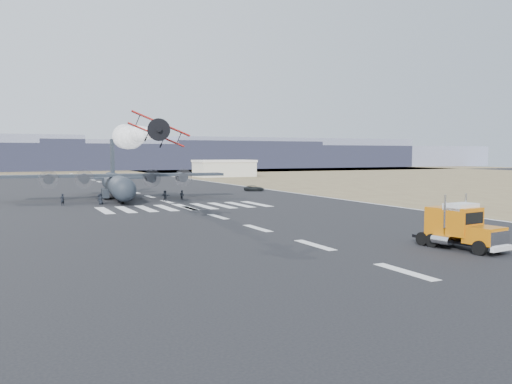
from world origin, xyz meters
TOP-DOWN VIEW (x-y plane):
  - ground at (0.00, 0.00)m, footprint 500.00×500.00m
  - scrub_far at (0.00, 230.00)m, footprint 500.00×80.00m
  - runway_markings at (0.00, 60.00)m, footprint 60.00×260.00m
  - ridge_seg_d at (0.00, 260.00)m, footprint 150.00×50.00m
  - ridge_seg_e at (65.00, 260.00)m, footprint 150.00×50.00m
  - ridge_seg_f at (130.00, 260.00)m, footprint 150.00×50.00m
  - ridge_seg_g at (195.00, 260.00)m, footprint 150.00×50.00m
  - hangar_right at (46.00, 150.00)m, footprint 20.50×12.50m
  - semi_truck at (10.21, 5.18)m, footprint 3.91×8.88m
  - aerobatic_biplane at (-9.90, 27.86)m, footprint 6.15×5.93m
  - smoke_trail at (-6.83, 56.61)m, footprint 5.93×35.26m
  - transport_aircraft at (-6.36, 70.51)m, footprint 38.21×31.39m
  - support_vehicle at (24.36, 77.74)m, footprint 4.87×3.91m
  - crew_a at (-5.23, 64.53)m, footprint 0.83×0.75m
  - crew_b at (3.28, 62.19)m, footprint 0.81×0.98m
  - crew_c at (-11.15, 60.38)m, footprint 0.70×1.11m
  - crew_d at (-7.60, 62.35)m, footprint 1.04×0.86m
  - crew_e at (-10.95, 59.73)m, footprint 1.02×0.96m
  - crew_f at (-0.11, 60.89)m, footprint 1.38×1.78m
  - crew_g at (-16.71, 60.40)m, footprint 0.85×0.79m
  - crew_h at (-7.11, 62.09)m, footprint 0.81×0.50m

SIDE VIEW (x-z plane):
  - ground at x=0.00m, z-range 0.00..0.00m
  - scrub_far at x=0.00m, z-range 0.00..0.00m
  - runway_markings at x=0.00m, z-range 0.00..0.01m
  - support_vehicle at x=24.36m, z-range 0.00..1.23m
  - crew_d at x=-7.60m, z-range 0.00..1.58m
  - crew_c at x=-11.15m, z-range 0.00..1.59m
  - crew_h at x=-7.11m, z-range 0.00..1.66m
  - crew_b at x=3.28m, z-range 0.00..1.73m
  - crew_e at x=-10.95m, z-range 0.00..1.79m
  - crew_g at x=-16.71m, z-range 0.00..1.86m
  - crew_f at x=-0.11m, z-range 0.00..1.87m
  - crew_a at x=-5.23m, z-range 0.00..1.89m
  - semi_truck at x=10.21m, z-range -0.03..3.87m
  - transport_aircraft at x=-6.36m, z-range -2.67..8.35m
  - hangar_right at x=46.00m, z-range 0.06..5.96m
  - ridge_seg_d at x=0.00m, z-range 0.00..13.00m
  - ridge_seg_g at x=195.00m, z-range 0.00..13.00m
  - ridge_seg_e at x=65.00m, z-range 0.00..15.00m
  - ridge_seg_f at x=130.00m, z-range 0.00..17.00m
  - aerobatic_biplane at x=-9.90m, z-range 8.54..12.44m
  - smoke_trail at x=-6.83m, z-range 8.69..12.81m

